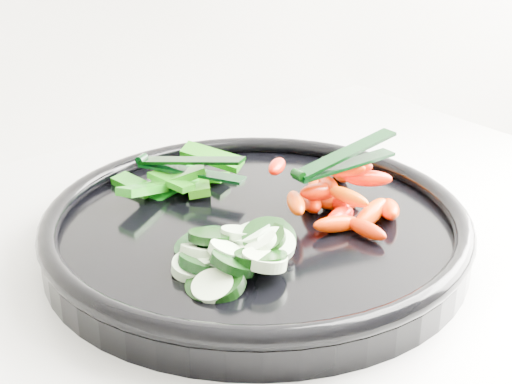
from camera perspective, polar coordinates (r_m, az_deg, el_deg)
veggie_tray at (r=0.63m, az=0.00°, el=-2.87°), size 0.48×0.48×0.04m
cucumber_pile at (r=0.56m, az=-2.10°, el=-4.97°), size 0.12×0.11×0.04m
carrot_pile at (r=0.65m, az=6.65°, el=-0.07°), size 0.14×0.15×0.05m
pepper_pile at (r=0.70m, az=-6.04°, el=1.03°), size 0.15×0.10×0.04m
tong_carrot at (r=0.64m, az=6.97°, el=2.56°), size 0.11×0.02×0.02m
tong_pepper at (r=0.69m, az=-5.50°, el=2.11°), size 0.07×0.11×0.02m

